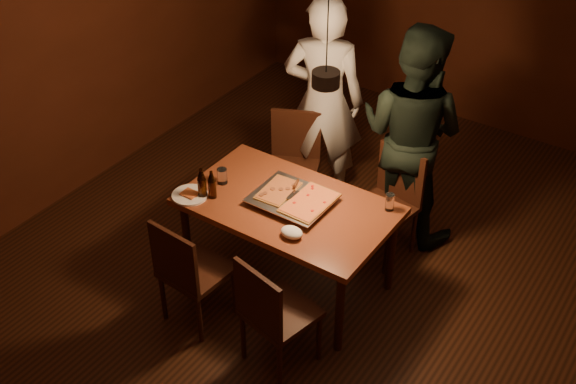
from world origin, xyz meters
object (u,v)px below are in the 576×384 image
Objects in this scene: beer_bottle_b at (212,184)px; diner_dark at (411,134)px; chair_near_right at (271,308)px; pendant_lamp at (326,77)px; plate_slice at (190,195)px; dining_table at (288,212)px; chair_far_left at (294,154)px; chair_near_left at (187,266)px; diner_white at (324,101)px; chair_far_right at (392,194)px; beer_bottle_a at (202,183)px; pizza_tray at (292,200)px.

diner_dark is at bearing 56.80° from beer_bottle_b.
pendant_lamp reaches higher than chair_near_right.
plate_slice is at bearing -152.98° from pendant_lamp.
beer_bottle_b is at bearing -153.73° from dining_table.
chair_far_left is at bearing 18.89° from diner_dark.
diner_white is (-0.09, 1.89, 0.39)m from chair_near_left.
chair_far_right is at bearing 48.08° from beer_bottle_b.
chair_far_left is 1.19m from plate_slice.
diner_dark is at bearing 101.47° from chair_near_right.
pendant_lamp is at bearing 27.02° from plate_slice.
chair_near_left is 0.44× the size of pendant_lamp.
beer_bottle_b is (0.06, 0.04, -0.01)m from beer_bottle_a.
pendant_lamp is (0.77, 0.39, 0.89)m from beer_bottle_a.
pendant_lamp is at bearing 21.71° from pizza_tray.
diner_dark is at bearing 156.22° from diner_white.
plate_slice is 0.24× the size of pendant_lamp.
chair_far_left is 2.29× the size of beer_bottle_a.
plate_slice is (-0.09, -0.05, -0.11)m from beer_bottle_a.
diner_white is at bearing 84.69° from beer_bottle_a.
chair_near_right is at bearing 96.89° from chair_far_right.
chair_far_left is at bearing 52.06° from diner_white.
pizza_tray is at bearing 126.99° from chair_near_right.
pizza_tray is at bearing 27.43° from beer_bottle_b.
pizza_tray is at bearing 69.20° from chair_near_left.
pizza_tray is 2.47× the size of beer_bottle_b.
plate_slice is at bearing 169.85° from chair_near_right.
pendant_lamp is (0.70, 0.35, 0.90)m from beer_bottle_b.
plate_slice is at bearing 130.21° from chair_near_left.
chair_near_right is 2.05× the size of beer_bottle_a.
chair_far_right is 1.00× the size of chair_near_left.
beer_bottle_a is (-0.57, -0.30, 0.10)m from pizza_tray.
dining_table is 0.82m from chair_near_left.
diner_white is (-0.86, 0.35, 0.39)m from chair_far_right.
beer_bottle_b is 0.20× the size of pendant_lamp.
chair_near_left is at bearing 72.62° from chair_far_right.
beer_bottle_b is at bearing -154.70° from pizza_tray.
dining_table is 0.91m from chair_far_right.
chair_far_left is at bearing 134.73° from pendant_lamp.
chair_near_left is at bearing 71.69° from chair_far_left.
beer_bottle_a reaches higher than chair_near_left.
plate_slice is at bearing 55.35° from chair_far_right.
plate_slice is at bearing -150.40° from beer_bottle_b.
pizza_tray is 1.01m from pendant_lamp.
diner_white is 1.47m from pendant_lamp.
chair_far_right is 0.26× the size of diner_white.
dining_table is at bearing 70.33° from chair_far_right.
chair_far_right is 1.42m from pendant_lamp.
beer_bottle_b is at bearing -153.53° from pendant_lamp.
dining_table is 1.36× the size of pendant_lamp.
beer_bottle_a reaches higher than pizza_tray.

